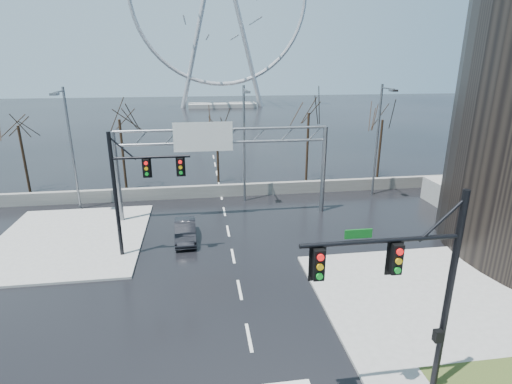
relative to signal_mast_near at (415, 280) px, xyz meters
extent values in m
plane|color=black|center=(-5.14, 4.04, -4.87)|extent=(260.00, 260.00, 0.00)
cube|color=gray|center=(4.86, 6.04, -4.80)|extent=(12.00, 10.00, 0.15)
cube|color=gray|center=(-16.14, 16.04, -4.80)|extent=(10.00, 12.00, 0.15)
cube|color=slate|center=(-5.14, 24.04, -4.32)|extent=(52.00, 0.50, 1.10)
cylinder|color=black|center=(1.36, 0.04, -0.87)|extent=(0.24, 0.24, 8.00)
cylinder|color=black|center=(-1.34, 0.04, 1.53)|extent=(5.40, 0.16, 0.16)
cube|color=black|center=(-0.84, -0.11, 0.93)|extent=(0.35, 0.28, 1.05)
cube|color=black|center=(-3.44, -0.11, 0.93)|extent=(0.35, 0.28, 1.05)
cylinder|color=black|center=(-12.14, 13.04, -0.87)|extent=(0.24, 0.24, 8.00)
cylinder|color=black|center=(-9.84, 13.04, 1.53)|extent=(4.60, 0.16, 0.16)
cube|color=black|center=(-10.14, 12.89, 0.93)|extent=(0.35, 0.28, 1.05)
cube|color=black|center=(-8.14, 12.89, 0.93)|extent=(0.35, 0.28, 1.05)
cylinder|color=slate|center=(-13.14, 19.04, -1.37)|extent=(0.36, 0.36, 7.00)
cylinder|color=slate|center=(2.86, 19.04, -1.37)|extent=(0.36, 0.36, 7.00)
cylinder|color=slate|center=(-5.14, 19.04, 2.13)|extent=(16.00, 0.20, 0.20)
cylinder|color=slate|center=(-5.14, 19.04, 1.13)|extent=(16.00, 0.20, 0.20)
cube|color=#0B5515|center=(-6.64, 18.89, 1.63)|extent=(4.20, 0.10, 2.00)
cube|color=silver|center=(-6.64, 18.83, 1.63)|extent=(4.40, 0.02, 2.20)
cylinder|color=slate|center=(-17.14, 22.54, 0.13)|extent=(0.20, 0.20, 10.00)
cylinder|color=slate|center=(-17.14, 21.44, 4.83)|extent=(0.12, 2.20, 0.12)
cube|color=slate|center=(-17.14, 20.44, 4.73)|extent=(0.50, 0.70, 0.18)
cylinder|color=slate|center=(-3.14, 22.54, 0.13)|extent=(0.20, 0.20, 10.00)
cylinder|color=slate|center=(-3.14, 21.44, 4.83)|extent=(0.12, 2.20, 0.12)
cube|color=slate|center=(-3.14, 20.44, 4.73)|extent=(0.50, 0.70, 0.18)
cylinder|color=slate|center=(8.86, 22.54, 0.13)|extent=(0.20, 0.20, 10.00)
cylinder|color=slate|center=(8.86, 21.44, 4.83)|extent=(0.12, 2.20, 0.12)
cube|color=slate|center=(8.86, 20.44, 4.73)|extent=(0.50, 0.70, 0.18)
cylinder|color=black|center=(-23.14, 28.04, -1.72)|extent=(0.24, 0.24, 6.30)
cylinder|color=black|center=(-14.14, 27.54, -1.50)|extent=(0.24, 0.24, 6.75)
cylinder|color=black|center=(-5.14, 28.54, -1.95)|extent=(0.24, 0.24, 5.85)
cylinder|color=black|center=(3.86, 27.54, -1.36)|extent=(0.24, 0.24, 7.02)
cylinder|color=black|center=(11.86, 28.04, -1.81)|extent=(0.24, 0.24, 6.12)
cube|color=gray|center=(-0.14, 99.04, -4.37)|extent=(18.00, 6.00, 1.00)
cylinder|color=#B2B2B7|center=(-7.14, 99.04, 9.13)|extent=(8.28, 1.20, 28.82)
cylinder|color=#B2B2B7|center=(6.86, 99.04, 9.13)|extent=(8.28, 1.20, 28.82)
imported|color=black|center=(-8.18, 14.96, -4.20)|extent=(1.57, 4.12, 1.34)
camera|label=1|loc=(-7.01, -10.90, 7.01)|focal=28.00mm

